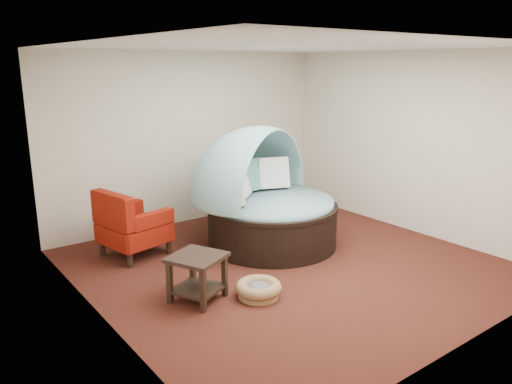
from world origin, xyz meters
TOP-DOWN VIEW (x-y plane):
  - floor at (0.00, 0.00)m, footprint 5.00×5.00m
  - wall_back at (0.00, 2.50)m, footprint 5.00×0.00m
  - wall_front at (0.00, -2.50)m, footprint 5.00×0.00m
  - wall_left at (-2.50, 0.00)m, footprint 0.00×5.00m
  - wall_right at (2.50, 0.00)m, footprint 0.00×5.00m
  - ceiling at (0.00, 0.00)m, footprint 5.00×5.00m
  - canopy_daybed at (0.26, 0.82)m, footprint 2.54×2.51m
  - pet_basket at (-0.90, -0.53)m, footprint 0.54×0.54m
  - red_armchair at (-1.53, 1.55)m, footprint 0.96×0.96m
  - side_table at (-1.48, -0.16)m, footprint 0.74×0.74m

SIDE VIEW (x-z plane):
  - floor at x=0.00m, z-range 0.00..0.00m
  - pet_basket at x=-0.90m, z-range 0.00..0.19m
  - side_table at x=-1.48m, z-range 0.08..0.61m
  - red_armchair at x=-1.53m, z-range -0.04..0.91m
  - canopy_daybed at x=0.26m, z-range -0.06..1.68m
  - wall_back at x=0.00m, z-range -1.10..3.90m
  - wall_front at x=0.00m, z-range -1.10..3.90m
  - wall_left at x=-2.50m, z-range -1.10..3.90m
  - wall_right at x=2.50m, z-range -1.10..3.90m
  - ceiling at x=0.00m, z-range 2.80..2.80m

